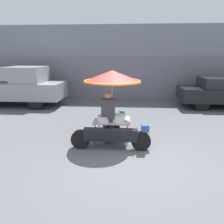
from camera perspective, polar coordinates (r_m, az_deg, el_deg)
ground_plane at (r=5.70m, az=5.05°, el=-11.66°), size 36.00×36.00×0.00m
shopfront_building at (r=13.47m, az=4.84°, el=12.71°), size 28.00×2.06×4.11m
vendor_motorcycle_cart at (r=6.18m, az=0.04°, el=5.87°), size 2.19×1.64×2.11m
vendor_person at (r=6.23m, az=-1.01°, el=-0.85°), size 0.38×0.22×1.53m
pickup_truck at (r=12.11m, az=-24.23°, el=6.00°), size 5.23×1.86×1.95m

